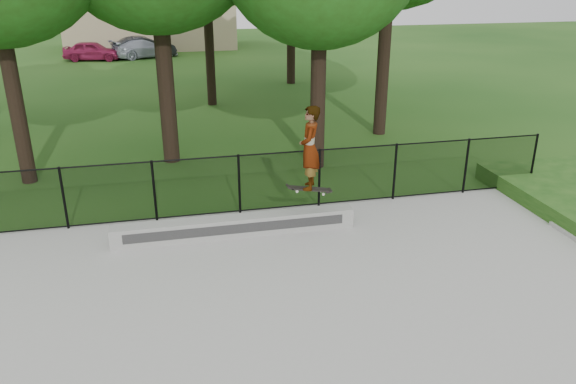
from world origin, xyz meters
name	(u,v)px	position (x,y,z in m)	size (l,w,h in m)	color
ground	(296,371)	(0.00, 0.00, 0.00)	(100.00, 100.00, 0.00)	#1C4914
concrete_slab	(296,370)	(0.00, 0.00, 0.03)	(14.00, 12.00, 0.06)	#A5A49F
grind_ledge	(235,226)	(-0.28, 4.70, 0.28)	(5.42, 0.40, 0.44)	#A1A29D
car_a	(93,51)	(-5.80, 32.27, 0.62)	(1.46, 3.60, 1.24)	#941B44
car_b	(144,47)	(-2.59, 32.93, 0.68)	(1.44, 3.75, 1.36)	black
car_c	(145,48)	(-2.51, 32.78, 0.64)	(1.78, 4.03, 1.27)	#9B9EAF
skater_airborne	(310,149)	(1.37, 4.50, 2.03)	(0.83, 0.78, 2.00)	black
chainlink_fence	(239,184)	(0.00, 5.90, 0.81)	(16.06, 0.06, 1.50)	black
distant_building	(151,18)	(-2.00, 38.00, 2.16)	(12.40, 6.40, 4.30)	tan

